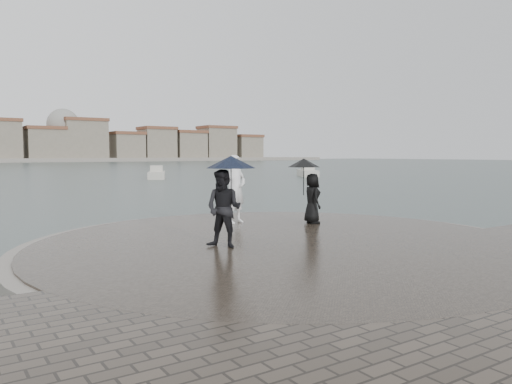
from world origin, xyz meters
TOP-DOWN VIEW (x-y plane):
  - ground at (0.00, 0.00)m, footprint 400.00×400.00m
  - kerb_ring at (0.00, 3.50)m, footprint 12.50×12.50m
  - quay_tip at (0.00, 3.50)m, footprint 11.90×11.90m
  - statue at (0.60, 6.80)m, footprint 0.86×0.69m
  - visitor_left at (-1.61, 3.58)m, footprint 1.34×1.21m
  - visitor_right at (2.38, 5.50)m, footprint 1.08×1.01m
  - boats at (5.34, 41.32)m, footprint 40.50×22.20m

SIDE VIEW (x-z plane):
  - ground at x=0.00m, z-range 0.00..0.00m
  - kerb_ring at x=0.00m, z-range 0.00..0.32m
  - quay_tip at x=0.00m, z-range 0.00..0.36m
  - boats at x=5.34m, z-range -0.37..1.13m
  - statue at x=0.60m, z-range 0.36..2.41m
  - visitor_right at x=2.38m, z-range 0.48..2.43m
  - visitor_left at x=-1.61m, z-range 0.49..2.53m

